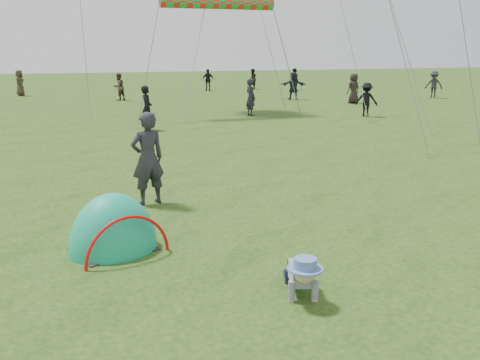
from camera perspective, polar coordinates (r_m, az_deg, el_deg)
name	(u,v)px	position (r m, az deg, el deg)	size (l,w,h in m)	color
ground	(245,316)	(6.77, 0.58, -14.28)	(140.00, 140.00, 0.00)	#173E0F
crawling_toddler	(302,273)	(7.16, 6.61, -9.86)	(0.59, 0.84, 0.64)	black
popup_tent	(114,250)	(9.02, -13.29, -7.25)	(1.47, 1.21, 1.90)	#138D76
standing_adult	(148,159)	(11.23, -9.83, 2.27)	(0.71, 0.47, 1.94)	#25242D
crowd_person_0	(251,98)	(26.06, 1.14, 8.79)	(0.64, 0.42, 1.76)	black
crowd_person_1	(119,87)	(34.83, -12.81, 9.67)	(0.82, 0.64, 1.69)	#40342B
crowd_person_3	(366,100)	(26.56, 13.34, 8.35)	(1.04, 0.60, 1.61)	black
crowd_person_5	(293,86)	(34.70, 5.72, 9.99)	(1.63, 0.52, 1.76)	#1D2430
crowd_person_6	(147,108)	(21.80, -9.90, 7.58)	(0.64, 0.42, 1.76)	black
crowd_person_7	(294,79)	(42.55, 5.79, 10.64)	(0.82, 0.64, 1.69)	black
crowd_person_10	(20,83)	(40.21, -22.44, 9.55)	(0.86, 0.56, 1.76)	#362A21
crowd_person_13	(252,79)	(43.36, 1.34, 10.72)	(0.79, 0.61, 1.62)	black
crowd_person_14	(208,80)	(41.79, -3.42, 10.61)	(0.97, 0.40, 1.66)	black
crowd_person_15	(434,84)	(37.81, 19.97, 9.56)	(1.14, 0.66, 1.77)	#27282E
crowd_person_16	(354,88)	(32.80, 12.02, 9.54)	(0.86, 0.56, 1.77)	black
rainbow_tube_kite	(218,2)	(26.27, -2.40, 18.44)	(0.64, 0.64, 5.45)	red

